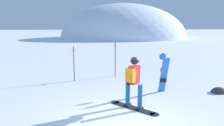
{
  "coord_description": "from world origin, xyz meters",
  "views": [
    {
      "loc": [
        -1.21,
        -5.63,
        2.68
      ],
      "look_at": [
        0.18,
        3.74,
        1.0
      ],
      "focal_mm": 33.66,
      "sensor_mm": 36.0,
      "label": 1
    }
  ],
  "objects": [
    {
      "name": "snowboarder_main",
      "position": [
        0.43,
        0.72,
        0.92
      ],
      "size": [
        1.3,
        1.46,
        1.71
      ],
      "color": "black",
      "rests_on": "ground"
    },
    {
      "name": "ridge_peak_main",
      "position": [
        8.48,
        41.86,
        0.0
      ],
      "size": [
        28.09,
        25.28,
        15.28
      ],
      "color": "white",
      "rests_on": "ground"
    },
    {
      "name": "rock_dark",
      "position": [
        4.3,
        1.84,
        0.0
      ],
      "size": [
        0.64,
        0.54,
        0.45
      ],
      "color": "#383333",
      "rests_on": "ground"
    },
    {
      "name": "piste_marker_near",
      "position": [
        -1.57,
        4.6,
        1.01
      ],
      "size": [
        0.2,
        0.2,
        1.76
      ],
      "color": "black",
      "rests_on": "ground"
    },
    {
      "name": "piste_marker_far",
      "position": [
        0.57,
        5.22,
        1.08
      ],
      "size": [
        0.2,
        0.2,
        1.89
      ],
      "color": "black",
      "rests_on": "ground"
    },
    {
      "name": "ground_plane",
      "position": [
        0.0,
        0.0,
        0.0
      ],
      "size": [
        300.0,
        300.0,
        0.0
      ],
      "primitive_type": "plane",
      "color": "white"
    },
    {
      "name": "spare_snowboard",
      "position": [
        2.04,
        2.17,
        0.81
      ],
      "size": [
        0.28,
        0.47,
        1.6
      ],
      "color": "blue",
      "rests_on": "ground"
    }
  ]
}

